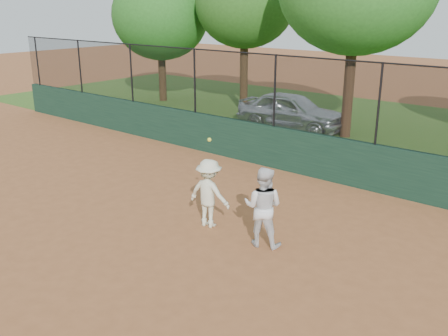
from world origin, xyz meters
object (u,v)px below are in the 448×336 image
Objects in this scene: player_second at (263,207)px; tree_0 at (160,16)px; tree_1 at (245,3)px; parked_car at (291,111)px; player_main at (209,193)px.

player_second is 16.12m from tree_0.
tree_1 reaches higher than tree_0.
tree_0 reaches higher than parked_car.
player_second is at bearing -156.19° from parked_car.
tree_1 is at bearing -70.01° from player_second.
player_second is 0.26× the size of tree_0.
tree_1 is at bearing 123.84° from player_main.
tree_0 is (-12.61, 9.52, 3.17)m from player_second.
parked_car is 2.01× the size of player_main.
player_main reaches higher than player_second.
player_main is 0.34× the size of tree_0.
player_second is at bearing -37.04° from tree_0.
player_second is 1.38m from player_main.
tree_1 is at bearing 9.24° from tree_0.
player_main is 0.32× the size of tree_1.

